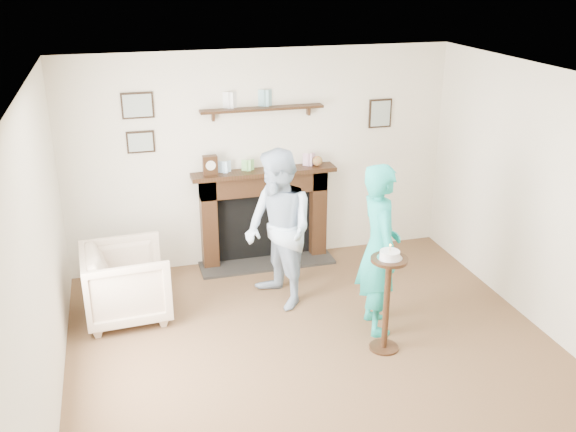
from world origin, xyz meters
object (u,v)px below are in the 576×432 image
object	(u,v)px
man	(279,302)
woman	(375,326)
armchair	(130,315)
pedestal_table	(388,286)

from	to	relation	value
man	woman	xyz separation A→B (m)	(0.79, -0.72, 0.00)
armchair	woman	bearing A→B (deg)	-113.35
woman	man	bearing A→B (deg)	53.10
man	woman	size ratio (longest dim) A/B	0.99
man	pedestal_table	world-z (taller)	pedestal_table
man	pedestal_table	xyz separation A→B (m)	(0.72, -1.11, 0.66)
armchair	pedestal_table	xyz separation A→B (m)	(2.27, -1.25, 0.66)
man	pedestal_table	bearing A→B (deg)	16.69
pedestal_table	woman	bearing A→B (deg)	79.61
armchair	man	size ratio (longest dim) A/B	0.50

